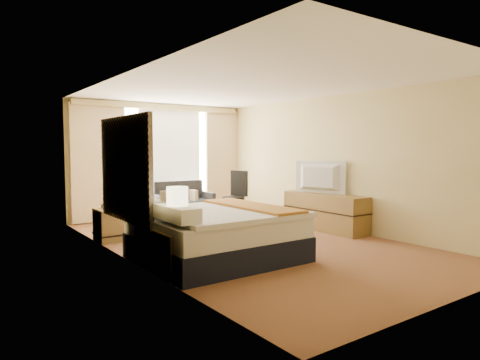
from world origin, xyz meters
TOP-DOWN VIEW (x-y plane):
  - floor at (0.00, 0.00)m, footprint 4.20×7.00m
  - ceiling at (0.00, 0.00)m, footprint 4.20×7.00m
  - wall_back at (0.00, 3.50)m, footprint 4.20×0.02m
  - wall_front at (0.00, -3.50)m, footprint 4.20×0.02m
  - wall_left at (-2.10, 0.00)m, footprint 0.02×7.00m
  - wall_right at (2.10, 0.00)m, footprint 0.02×7.00m
  - headboard at (-2.06, 0.20)m, footprint 0.06×1.85m
  - nightstand_left at (-1.87, -1.05)m, footprint 0.45×0.52m
  - nightstand_right at (-1.87, 1.45)m, footprint 0.45×0.52m
  - media_dresser at (1.83, 0.00)m, footprint 0.50×1.80m
  - window at (0.25, 3.47)m, footprint 2.30×0.02m
  - curtains at (-0.00, 3.39)m, footprint 4.12×0.19m
  - bed at (-1.06, -0.65)m, footprint 2.06×1.89m
  - loveseat at (0.33, 2.99)m, footprint 1.34×0.76m
  - floor_lamp at (-1.39, 2.30)m, footprint 0.22×0.22m
  - desk_chair at (0.85, 1.62)m, footprint 0.54×0.54m
  - lamp_left at (-1.87, -1.07)m, footprint 0.26×0.26m
  - lamp_right at (-1.85, 1.43)m, footprint 0.28×0.28m
  - tissue_box at (-1.73, -1.08)m, footprint 0.14×0.14m
  - telephone at (-1.88, 1.53)m, footprint 0.19×0.16m
  - television at (1.78, 0.15)m, footprint 0.41×1.09m

SIDE VIEW (x-z plane):
  - floor at x=0.00m, z-range -0.01..0.01m
  - loveseat at x=0.33m, z-range -0.14..0.68m
  - nightstand_left at x=-1.87m, z-range 0.00..0.55m
  - nightstand_right at x=-1.87m, z-range 0.00..0.55m
  - media_dresser at x=1.83m, z-range 0.00..0.70m
  - bed at x=-1.06m, z-range -0.13..0.87m
  - desk_chair at x=0.85m, z-range -0.06..1.04m
  - telephone at x=-1.88m, z-range 0.55..0.62m
  - tissue_box at x=-1.73m, z-range 0.55..0.67m
  - lamp_left at x=-1.87m, z-range 0.70..1.26m
  - lamp_right at x=-1.85m, z-range 0.71..1.31m
  - television at x=1.78m, z-range 0.70..1.33m
  - floor_lamp at x=-1.39m, z-range 0.37..2.13m
  - headboard at x=-2.06m, z-range 0.53..2.03m
  - wall_back at x=0.00m, z-range 0.00..2.60m
  - wall_front at x=0.00m, z-range 0.00..2.60m
  - wall_left at x=-2.10m, z-range 0.00..2.60m
  - wall_right at x=2.10m, z-range 0.00..2.60m
  - window at x=0.25m, z-range 0.17..2.47m
  - curtains at x=0.00m, z-range 0.13..2.69m
  - ceiling at x=0.00m, z-range 2.59..2.61m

